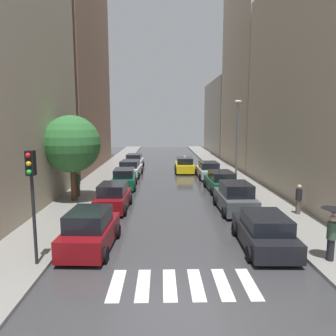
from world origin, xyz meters
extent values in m
cube|color=#37373A|center=(0.00, 24.00, -0.02)|extent=(28.00, 72.00, 0.04)
cube|color=gray|center=(-6.50, 24.00, 0.07)|extent=(3.00, 72.00, 0.15)
cube|color=gray|center=(6.50, 24.00, 0.07)|extent=(3.00, 72.00, 0.15)
cube|color=silver|center=(-2.25, 1.52, 0.01)|extent=(0.45, 2.20, 0.01)
cube|color=silver|center=(-1.35, 1.52, 0.01)|extent=(0.45, 2.20, 0.01)
cube|color=silver|center=(-0.45, 1.52, 0.01)|extent=(0.45, 2.20, 0.01)
cube|color=silver|center=(0.45, 1.52, 0.01)|extent=(0.45, 2.20, 0.01)
cube|color=silver|center=(1.35, 1.52, 0.01)|extent=(0.45, 2.20, 0.01)
cube|color=silver|center=(2.25, 1.52, 0.01)|extent=(0.45, 2.20, 0.01)
cube|color=#8C6B56|center=(-11.00, 29.26, 11.13)|extent=(6.00, 17.69, 22.26)
cube|color=#B2A38C|center=(11.00, 31.06, 11.78)|extent=(6.00, 14.24, 23.56)
cube|color=#9E9384|center=(11.00, 47.49, 6.12)|extent=(6.00, 17.46, 12.24)
cube|color=maroon|center=(-3.78, 4.69, 0.62)|extent=(2.02, 4.17, 0.88)
cube|color=black|center=(-3.79, 4.49, 1.42)|extent=(1.71, 2.32, 0.72)
cylinder|color=black|center=(-4.63, 6.08, 0.32)|extent=(0.25, 0.65, 0.64)
cylinder|color=black|center=(-2.81, 5.99, 0.32)|extent=(0.25, 0.65, 0.64)
cylinder|color=black|center=(-4.76, 3.39, 0.32)|extent=(0.25, 0.65, 0.64)
cylinder|color=black|center=(-2.94, 3.30, 0.32)|extent=(0.25, 0.65, 0.64)
cube|color=maroon|center=(-3.71, 10.92, 0.59)|extent=(1.88, 4.06, 0.84)
cube|color=black|center=(-3.72, 10.72, 1.36)|extent=(1.62, 2.25, 0.68)
cylinder|color=black|center=(-4.56, 12.27, 0.32)|extent=(0.24, 0.65, 0.64)
cylinder|color=black|center=(-2.79, 12.21, 0.32)|extent=(0.24, 0.65, 0.64)
cylinder|color=black|center=(-4.63, 9.62, 0.32)|extent=(0.24, 0.65, 0.64)
cylinder|color=black|center=(-2.87, 9.57, 0.32)|extent=(0.24, 0.65, 0.64)
cube|color=#0C4C2D|center=(-3.78, 17.55, 0.58)|extent=(1.91, 4.36, 0.80)
cube|color=black|center=(-3.77, 17.34, 1.30)|extent=(1.64, 2.42, 0.65)
cylinder|color=black|center=(-4.71, 18.94, 0.32)|extent=(0.24, 0.65, 0.64)
cylinder|color=black|center=(-2.94, 19.00, 0.32)|extent=(0.24, 0.65, 0.64)
cylinder|color=black|center=(-4.62, 16.11, 0.32)|extent=(0.24, 0.65, 0.64)
cylinder|color=black|center=(-2.85, 16.16, 0.32)|extent=(0.24, 0.65, 0.64)
cube|color=silver|center=(-3.82, 23.25, 0.57)|extent=(2.17, 4.69, 0.80)
cube|color=black|center=(-3.83, 23.02, 1.30)|extent=(1.84, 2.61, 0.65)
cylinder|color=black|center=(-4.71, 24.81, 0.32)|extent=(0.25, 0.65, 0.64)
cylinder|color=black|center=(-2.77, 24.72, 0.32)|extent=(0.25, 0.65, 0.64)
cylinder|color=black|center=(-4.86, 21.78, 0.32)|extent=(0.25, 0.65, 0.64)
cylinder|color=black|center=(-2.92, 21.69, 0.32)|extent=(0.25, 0.65, 0.64)
cube|color=silver|center=(-3.88, 28.91, 0.59)|extent=(1.98, 4.29, 0.83)
cube|color=black|center=(-3.88, 28.70, 1.35)|extent=(1.70, 2.38, 0.68)
cylinder|color=black|center=(-4.76, 30.34, 0.32)|extent=(0.24, 0.65, 0.64)
cylinder|color=black|center=(-2.91, 30.28, 0.32)|extent=(0.24, 0.65, 0.64)
cylinder|color=black|center=(-4.84, 27.54, 0.32)|extent=(0.24, 0.65, 0.64)
cylinder|color=black|center=(-2.99, 27.48, 0.32)|extent=(0.24, 0.65, 0.64)
cube|color=black|center=(3.76, 4.70, 0.56)|extent=(2.06, 4.56, 0.76)
cube|color=black|center=(3.75, 4.47, 1.24)|extent=(1.76, 2.53, 0.62)
cylinder|color=black|center=(2.85, 6.21, 0.32)|extent=(0.24, 0.65, 0.64)
cylinder|color=black|center=(4.76, 6.15, 0.32)|extent=(0.24, 0.65, 0.64)
cylinder|color=black|center=(2.75, 3.24, 0.32)|extent=(0.24, 0.65, 0.64)
cylinder|color=black|center=(4.67, 3.18, 0.32)|extent=(0.24, 0.65, 0.64)
cube|color=#474C51|center=(3.80, 10.43, 0.63)|extent=(1.93, 4.35, 0.90)
cube|color=black|center=(3.80, 10.22, 1.45)|extent=(1.68, 2.40, 0.74)
cylinder|color=black|center=(2.85, 11.85, 0.32)|extent=(0.23, 0.64, 0.64)
cylinder|color=black|center=(4.72, 11.87, 0.32)|extent=(0.23, 0.64, 0.64)
cylinder|color=black|center=(2.88, 8.99, 0.32)|extent=(0.23, 0.64, 0.64)
cylinder|color=black|center=(4.76, 9.02, 0.32)|extent=(0.23, 0.64, 0.64)
cube|color=#0C4C2D|center=(3.99, 16.17, 0.57)|extent=(2.12, 4.71, 0.79)
cube|color=black|center=(4.00, 15.94, 1.28)|extent=(1.80, 2.62, 0.64)
cylinder|color=black|center=(2.96, 17.66, 0.32)|extent=(0.25, 0.65, 0.64)
cylinder|color=black|center=(4.90, 17.74, 0.32)|extent=(0.25, 0.65, 0.64)
cylinder|color=black|center=(3.09, 14.61, 0.32)|extent=(0.25, 0.65, 0.64)
cylinder|color=black|center=(5.02, 14.68, 0.32)|extent=(0.25, 0.65, 0.64)
cube|color=#B2B7BF|center=(3.90, 22.21, 0.56)|extent=(1.98, 4.49, 0.77)
cube|color=black|center=(3.90, 21.98, 1.27)|extent=(1.72, 2.48, 0.63)
cylinder|color=black|center=(2.92, 23.67, 0.32)|extent=(0.23, 0.64, 0.64)
cylinder|color=black|center=(4.84, 23.69, 0.32)|extent=(0.23, 0.64, 0.64)
cylinder|color=black|center=(2.95, 20.72, 0.32)|extent=(0.23, 0.64, 0.64)
cylinder|color=black|center=(4.87, 20.74, 0.32)|extent=(0.23, 0.64, 0.64)
cube|color=yellow|center=(1.81, 25.65, 0.57)|extent=(1.91, 4.48, 0.80)
cube|color=black|center=(1.81, 25.43, 1.30)|extent=(1.66, 2.47, 0.65)
cube|color=#F2EDCC|center=(1.81, 25.43, 1.72)|extent=(0.21, 0.36, 0.18)
cylinder|color=black|center=(0.91, 27.14, 0.32)|extent=(0.23, 0.64, 0.64)
cylinder|color=black|center=(2.76, 27.11, 0.32)|extent=(0.23, 0.64, 0.64)
cylinder|color=black|center=(0.86, 24.20, 0.32)|extent=(0.23, 0.64, 0.64)
cylinder|color=black|center=(2.71, 24.17, 0.32)|extent=(0.23, 0.64, 0.64)
cylinder|color=#38513D|center=(-7.10, 14.51, 0.55)|extent=(0.28, 0.28, 0.81)
cylinder|color=#38513D|center=(-7.10, 14.51, 1.28)|extent=(0.36, 0.36, 0.64)
sphere|color=tan|center=(-7.10, 14.51, 1.72)|extent=(0.25, 0.25, 0.25)
cone|color=navy|center=(-7.10, 14.51, 2.01)|extent=(1.00, 1.00, 0.20)
cylinder|color=#333338|center=(-7.10, 14.51, 1.65)|extent=(0.02, 0.02, 0.74)
cylinder|color=brown|center=(7.24, 9.25, 0.56)|extent=(0.28, 0.28, 0.82)
cylinder|color=black|center=(7.24, 9.25, 1.30)|extent=(0.36, 0.36, 0.65)
sphere|color=tan|center=(7.24, 9.25, 1.76)|extent=(0.26, 0.26, 0.26)
cylinder|color=black|center=(5.81, 2.99, 0.58)|extent=(0.28, 0.28, 0.85)
cylinder|color=#38513D|center=(5.81, 2.99, 1.34)|extent=(0.36, 0.36, 0.68)
sphere|color=tan|center=(5.81, 2.99, 1.81)|extent=(0.27, 0.27, 0.27)
cone|color=black|center=(5.81, 2.99, 2.11)|extent=(0.90, 0.90, 0.20)
cylinder|color=#333338|center=(5.81, 2.99, 1.73)|extent=(0.02, 0.02, 0.77)
cylinder|color=brown|center=(-6.70, 14.01, 0.58)|extent=(0.28, 0.28, 0.87)
cylinder|color=#38513D|center=(-6.70, 14.01, 1.36)|extent=(0.36, 0.36, 0.69)
sphere|color=tan|center=(-6.70, 14.01, 1.84)|extent=(0.27, 0.27, 0.27)
cone|color=red|center=(-6.70, 14.01, 2.14)|extent=(1.12, 1.12, 0.20)
cylinder|color=#333338|center=(-6.70, 14.01, 1.75)|extent=(0.02, 0.02, 0.78)
cylinder|color=#513823|center=(-6.68, 12.81, 1.26)|extent=(0.36, 0.36, 2.23)
sphere|color=#2E6A33|center=(-6.68, 12.81, 4.00)|extent=(3.82, 3.82, 3.82)
cylinder|color=black|center=(-5.45, 2.93, 1.85)|extent=(0.12, 0.12, 3.40)
cube|color=black|center=(-5.45, 2.93, 4.00)|extent=(0.30, 0.30, 0.90)
sphere|color=red|center=(-5.45, 2.75, 4.30)|extent=(0.18, 0.18, 0.18)
sphere|color=#F2A519|center=(-5.45, 2.75, 4.00)|extent=(0.18, 0.18, 0.18)
sphere|color=green|center=(-5.45, 2.75, 3.70)|extent=(0.18, 0.18, 0.18)
cylinder|color=#595B60|center=(5.55, 17.69, 3.54)|extent=(0.16, 0.16, 6.78)
ellipsoid|color=beige|center=(5.55, 17.69, 7.08)|extent=(0.60, 0.28, 0.24)
camera|label=1|loc=(-0.73, -8.66, 5.50)|focal=34.27mm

